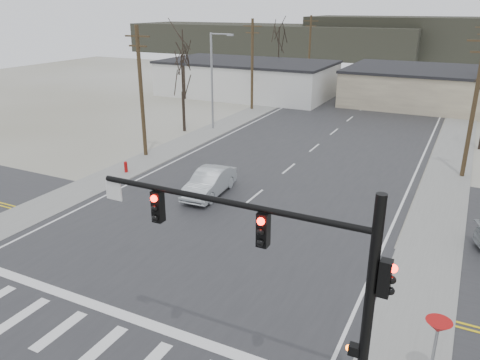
% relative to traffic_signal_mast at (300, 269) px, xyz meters
% --- Properties ---
extents(ground, '(140.00, 140.00, 0.00)m').
position_rel_traffic_signal_mast_xyz_m(ground, '(-7.89, 6.20, -4.67)').
color(ground, beige).
rests_on(ground, ground).
extents(main_road, '(18.00, 110.00, 0.05)m').
position_rel_traffic_signal_mast_xyz_m(main_road, '(-7.89, 21.20, -4.65)').
color(main_road, '#28282B').
rests_on(main_road, ground).
extents(cross_road, '(90.00, 10.00, 0.04)m').
position_rel_traffic_signal_mast_xyz_m(cross_road, '(-7.89, 6.20, -4.65)').
color(cross_road, '#28282B').
rests_on(cross_road, ground).
extents(sidewalk_left, '(3.00, 90.00, 0.06)m').
position_rel_traffic_signal_mast_xyz_m(sidewalk_left, '(-18.49, 26.20, -4.64)').
color(sidewalk_left, gray).
rests_on(sidewalk_left, ground).
extents(sidewalk_right, '(3.00, 90.00, 0.06)m').
position_rel_traffic_signal_mast_xyz_m(sidewalk_right, '(2.71, 26.20, -4.64)').
color(sidewalk_right, gray).
rests_on(sidewalk_right, ground).
extents(traffic_signal_mast, '(8.95, 0.43, 7.20)m').
position_rel_traffic_signal_mast_xyz_m(traffic_signal_mast, '(0.00, 0.00, 0.00)').
color(traffic_signal_mast, black).
rests_on(traffic_signal_mast, ground).
extents(fire_hydrant, '(0.24, 0.24, 0.87)m').
position_rel_traffic_signal_mast_xyz_m(fire_hydrant, '(-18.09, 14.20, -4.22)').
color(fire_hydrant, '#A50C0C').
rests_on(fire_hydrant, ground).
extents(yield_sign, '(0.80, 0.80, 2.35)m').
position_rel_traffic_signal_mast_xyz_m(yield_sign, '(3.61, 2.70, -2.61)').
color(yield_sign, gray).
rests_on(yield_sign, ground).
extents(building_left_far, '(22.30, 12.30, 4.50)m').
position_rel_traffic_signal_mast_xyz_m(building_left_far, '(-23.89, 46.20, -2.42)').
color(building_left_far, silver).
rests_on(building_left_far, ground).
extents(building_right_far, '(26.30, 14.30, 4.30)m').
position_rel_traffic_signal_mast_xyz_m(building_right_far, '(2.11, 50.20, -2.52)').
color(building_right_far, beige).
rests_on(building_right_far, ground).
extents(upole_left_b, '(2.20, 0.30, 10.00)m').
position_rel_traffic_signal_mast_xyz_m(upole_left_b, '(-19.39, 18.20, 0.55)').
color(upole_left_b, '#42321E').
rests_on(upole_left_b, ground).
extents(upole_left_c, '(2.20, 0.30, 10.00)m').
position_rel_traffic_signal_mast_xyz_m(upole_left_c, '(-19.39, 38.20, 0.55)').
color(upole_left_c, '#42321E').
rests_on(upole_left_c, ground).
extents(upole_left_d, '(2.20, 0.30, 10.00)m').
position_rel_traffic_signal_mast_xyz_m(upole_left_d, '(-19.39, 58.20, 0.55)').
color(upole_left_d, '#42321E').
rests_on(upole_left_d, ground).
extents(upole_right_a, '(2.20, 0.30, 10.00)m').
position_rel_traffic_signal_mast_xyz_m(upole_right_a, '(3.61, 24.20, 0.55)').
color(upole_right_a, '#42321E').
rests_on(upole_right_a, ground).
extents(upole_right_b, '(2.20, 0.30, 10.00)m').
position_rel_traffic_signal_mast_xyz_m(upole_right_b, '(3.61, 46.20, 0.55)').
color(upole_right_b, '#42321E').
rests_on(upole_right_b, ground).
extents(streetlight_main, '(2.40, 0.25, 9.00)m').
position_rel_traffic_signal_mast_xyz_m(streetlight_main, '(-18.69, 28.20, 0.41)').
color(streetlight_main, gray).
rests_on(streetlight_main, ground).
extents(tree_left_near, '(3.30, 3.30, 7.35)m').
position_rel_traffic_signal_mast_xyz_m(tree_left_near, '(-20.89, 26.20, 0.55)').
color(tree_left_near, black).
rests_on(tree_left_near, ground).
extents(tree_left_far, '(3.96, 3.96, 8.82)m').
position_rel_traffic_signal_mast_xyz_m(tree_left_far, '(-21.89, 52.20, 1.61)').
color(tree_left_far, black).
rests_on(tree_left_far, ground).
extents(tree_left_mid, '(3.96, 3.96, 8.82)m').
position_rel_traffic_signal_mast_xyz_m(tree_left_mid, '(-29.89, 40.20, 1.61)').
color(tree_left_mid, black).
rests_on(tree_left_mid, ground).
extents(hill_left, '(70.00, 18.00, 7.00)m').
position_rel_traffic_signal_mast_xyz_m(hill_left, '(-42.89, 98.20, -1.17)').
color(hill_left, '#333026').
rests_on(hill_left, ground).
extents(sedan_crossing, '(2.05, 5.03, 1.62)m').
position_rel_traffic_signal_mast_xyz_m(sedan_crossing, '(-10.59, 13.25, -3.82)').
color(sedan_crossing, '#A1A8AC').
rests_on(sedan_crossing, main_road).
extents(car_far_a, '(3.41, 4.95, 1.33)m').
position_rel_traffic_signal_mast_xyz_m(car_far_a, '(-4.11, 53.90, -3.96)').
color(car_far_a, black).
rests_on(car_far_a, main_road).
extents(car_far_b, '(2.50, 4.09, 1.30)m').
position_rel_traffic_signal_mast_xyz_m(car_far_b, '(-14.12, 64.63, -3.98)').
color(car_far_b, black).
rests_on(car_far_b, main_road).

